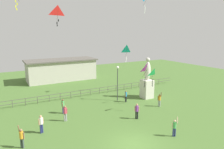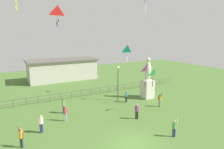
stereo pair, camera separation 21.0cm
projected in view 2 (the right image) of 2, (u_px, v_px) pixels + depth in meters
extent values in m
plane|color=#476B2D|center=(133.00, 145.00, 16.38)|extent=(80.00, 80.00, 0.00)
cube|color=beige|center=(147.00, 89.00, 28.08)|extent=(1.43, 1.43, 2.53)
ellipsoid|color=beige|center=(148.00, 71.00, 27.57)|extent=(0.90, 0.76, 2.57)
sphere|color=beige|center=(148.00, 60.00, 27.26)|extent=(0.56, 0.56, 0.56)
cylinder|color=#38383D|center=(118.00, 85.00, 26.74)|extent=(0.10, 0.10, 4.32)
sphere|color=white|center=(118.00, 67.00, 26.28)|extent=(0.36, 0.36, 0.36)
cylinder|color=#99999E|center=(160.00, 104.00, 24.79)|extent=(0.14, 0.14, 0.80)
cylinder|color=#99999E|center=(159.00, 103.00, 24.88)|extent=(0.14, 0.14, 0.80)
cylinder|color=orange|center=(160.00, 98.00, 24.70)|extent=(0.29, 0.29, 0.56)
sphere|color=brown|center=(160.00, 95.00, 24.62)|extent=(0.21, 0.21, 0.21)
cylinder|color=brown|center=(162.00, 95.00, 24.46)|extent=(0.17, 0.14, 0.54)
cylinder|color=brown|center=(158.00, 98.00, 24.82)|extent=(0.09, 0.09, 0.53)
cylinder|color=navy|center=(63.00, 110.00, 22.73)|extent=(0.14, 0.14, 0.83)
cylinder|color=navy|center=(64.00, 109.00, 22.89)|extent=(0.14, 0.14, 0.83)
cylinder|color=#4CB259|center=(63.00, 104.00, 22.67)|extent=(0.31, 0.31, 0.59)
sphere|color=brown|center=(63.00, 100.00, 22.59)|extent=(0.22, 0.22, 0.22)
cylinder|color=brown|center=(63.00, 104.00, 22.48)|extent=(0.09, 0.09, 0.56)
cylinder|color=brown|center=(63.00, 103.00, 22.88)|extent=(0.09, 0.09, 0.56)
cylinder|color=black|center=(126.00, 99.00, 26.44)|extent=(0.13, 0.13, 0.76)
cylinder|color=black|center=(127.00, 99.00, 26.55)|extent=(0.13, 0.13, 0.76)
cylinder|color=#268CBF|center=(126.00, 94.00, 26.37)|extent=(0.28, 0.28, 0.54)
sphere|color=#8C6647|center=(126.00, 92.00, 26.29)|extent=(0.20, 0.20, 0.20)
cylinder|color=#8C6647|center=(126.00, 95.00, 26.23)|extent=(0.08, 0.08, 0.51)
cylinder|color=#8C6647|center=(127.00, 94.00, 26.52)|extent=(0.08, 0.08, 0.51)
cylinder|color=#3F4C47|center=(21.00, 143.00, 15.94)|extent=(0.14, 0.14, 0.81)
cylinder|color=#3F4C47|center=(23.00, 143.00, 15.92)|extent=(0.14, 0.14, 0.81)
cylinder|color=orange|center=(21.00, 135.00, 15.79)|extent=(0.30, 0.30, 0.57)
sphere|color=#8C6647|center=(21.00, 130.00, 15.71)|extent=(0.22, 0.22, 0.22)
cylinder|color=#8C6647|center=(18.00, 128.00, 15.76)|extent=(0.17, 0.19, 0.55)
cylinder|color=#8C6647|center=(23.00, 135.00, 15.77)|extent=(0.09, 0.09, 0.54)
cylinder|color=black|center=(136.00, 115.00, 21.25)|extent=(0.14, 0.14, 0.84)
cylinder|color=black|center=(138.00, 115.00, 21.24)|extent=(0.14, 0.14, 0.84)
cylinder|color=purple|center=(137.00, 109.00, 21.10)|extent=(0.31, 0.31, 0.60)
sphere|color=tan|center=(137.00, 105.00, 21.02)|extent=(0.23, 0.23, 0.23)
cylinder|color=tan|center=(135.00, 109.00, 21.13)|extent=(0.09, 0.09, 0.57)
cylinder|color=tan|center=(139.00, 109.00, 21.09)|extent=(0.09, 0.09, 0.57)
cylinder|color=navy|center=(175.00, 133.00, 17.60)|extent=(0.13, 0.13, 0.78)
cylinder|color=navy|center=(173.00, 133.00, 17.60)|extent=(0.13, 0.13, 0.78)
cylinder|color=#4CB259|center=(174.00, 125.00, 17.46)|extent=(0.28, 0.28, 0.55)
sphere|color=beige|center=(175.00, 121.00, 17.39)|extent=(0.21, 0.21, 0.21)
cylinder|color=beige|center=(177.00, 120.00, 17.32)|extent=(0.18, 0.23, 0.53)
cylinder|color=beige|center=(172.00, 126.00, 17.47)|extent=(0.09, 0.09, 0.52)
cylinder|color=#99999E|center=(65.00, 117.00, 20.75)|extent=(0.14, 0.14, 0.84)
cylinder|color=#99999E|center=(66.00, 117.00, 20.79)|extent=(0.14, 0.14, 0.84)
cylinder|color=#D83F59|center=(65.00, 110.00, 20.62)|extent=(0.31, 0.31, 0.59)
sphere|color=#8C6647|center=(65.00, 107.00, 20.54)|extent=(0.22, 0.22, 0.22)
cylinder|color=#8C6647|center=(63.00, 105.00, 20.52)|extent=(0.14, 0.21, 0.57)
cylinder|color=#8C6647|center=(67.00, 111.00, 20.68)|extent=(0.09, 0.09, 0.56)
cylinder|color=navy|center=(41.00, 129.00, 18.25)|extent=(0.15, 0.15, 0.86)
cylinder|color=navy|center=(42.00, 128.00, 18.38)|extent=(0.15, 0.15, 0.86)
cylinder|color=white|center=(41.00, 121.00, 18.17)|extent=(0.31, 0.31, 0.61)
sphere|color=tan|center=(40.00, 116.00, 18.08)|extent=(0.23, 0.23, 0.23)
cylinder|color=tan|center=(39.00, 122.00, 18.01)|extent=(0.09, 0.09, 0.57)
cylinder|color=tan|center=(43.00, 120.00, 18.33)|extent=(0.09, 0.09, 0.57)
pyramid|color=red|center=(58.00, 10.00, 18.02)|extent=(1.19, 0.58, 0.88)
cylinder|color=#4C381E|center=(58.00, 16.00, 18.21)|extent=(0.09, 0.30, 0.88)
cube|color=black|center=(58.00, 20.00, 18.35)|extent=(0.10, 0.03, 0.21)
cube|color=black|center=(57.00, 23.00, 18.25)|extent=(0.08, 0.05, 0.20)
cube|color=black|center=(57.00, 25.00, 18.30)|extent=(0.11, 0.05, 0.21)
pyramid|color=#B22DB2|center=(148.00, 69.00, 24.37)|extent=(0.90, 0.95, 1.18)
cylinder|color=#4C381E|center=(146.00, 73.00, 24.78)|extent=(0.19, 0.79, 1.18)
cube|color=black|center=(146.00, 78.00, 24.97)|extent=(0.08, 0.02, 0.20)
cube|color=black|center=(145.00, 80.00, 24.96)|extent=(0.12, 0.04, 0.21)
cube|color=black|center=(145.00, 81.00, 25.00)|extent=(0.09, 0.02, 0.20)
cube|color=black|center=(145.00, 83.00, 25.01)|extent=(0.11, 0.01, 0.21)
cube|color=black|center=(145.00, 85.00, 25.03)|extent=(0.11, 0.02, 0.21)
cube|color=black|center=(145.00, 87.00, 25.06)|extent=(0.09, 0.04, 0.20)
pyramid|color=#1EB759|center=(155.00, 73.00, 22.05)|extent=(1.07, 0.65, 0.84)
cylinder|color=#4C381E|center=(153.00, 76.00, 22.29)|extent=(0.11, 0.44, 0.84)
cube|color=black|center=(153.00, 80.00, 22.42)|extent=(0.08, 0.04, 0.20)
cube|color=black|center=(153.00, 82.00, 22.40)|extent=(0.09, 0.03, 0.20)
cube|color=black|center=(153.00, 84.00, 22.44)|extent=(0.09, 0.03, 0.20)
cube|color=black|center=(153.00, 86.00, 22.50)|extent=(0.10, 0.01, 0.21)
cube|color=yellow|center=(16.00, 1.00, 17.84)|extent=(0.09, 0.02, 0.20)
cube|color=yellow|center=(17.00, 4.00, 17.98)|extent=(0.09, 0.04, 0.20)
cube|color=yellow|center=(16.00, 7.00, 17.90)|extent=(0.10, 0.02, 0.21)
cube|color=yellow|center=(17.00, 9.00, 17.99)|extent=(0.10, 0.02, 0.20)
pyramid|color=#19B2B2|center=(128.00, 49.00, 29.57)|extent=(1.20, 0.90, 1.18)
cylinder|color=#4C381E|center=(127.00, 53.00, 29.98)|extent=(0.20, 0.59, 1.19)
cube|color=white|center=(127.00, 57.00, 30.11)|extent=(0.11, 0.02, 0.21)
cube|color=white|center=(127.00, 58.00, 30.21)|extent=(0.08, 0.02, 0.20)
cube|color=white|center=(127.00, 60.00, 30.25)|extent=(0.09, 0.03, 0.20)
cube|color=white|center=(127.00, 62.00, 30.18)|extent=(0.12, 0.03, 0.21)
cylinder|color=#4C381E|center=(146.00, 2.00, 26.77)|extent=(0.39, 0.42, 0.99)
cube|color=white|center=(146.00, 5.00, 26.78)|extent=(0.11, 0.04, 0.21)
cube|color=white|center=(146.00, 7.00, 26.91)|extent=(0.10, 0.03, 0.20)
cube|color=white|center=(146.00, 9.00, 26.94)|extent=(0.10, 0.02, 0.21)
cube|color=white|center=(146.00, 11.00, 26.98)|extent=(0.08, 0.05, 0.20)
cube|color=white|center=(145.00, 12.00, 26.96)|extent=(0.11, 0.04, 0.21)
cylinder|color=#4C4742|center=(0.00, 106.00, 23.91)|extent=(0.06, 0.06, 0.95)
cylinder|color=#4C4742|center=(13.00, 104.00, 24.59)|extent=(0.06, 0.06, 0.95)
cylinder|color=#4C4742|center=(26.00, 102.00, 25.28)|extent=(0.06, 0.06, 0.95)
cylinder|color=#4C4742|center=(38.00, 100.00, 25.95)|extent=(0.06, 0.06, 0.95)
cylinder|color=#4C4742|center=(50.00, 98.00, 26.65)|extent=(0.06, 0.06, 0.95)
cylinder|color=#4C4742|center=(61.00, 97.00, 27.32)|extent=(0.06, 0.06, 0.95)
cylinder|color=#4C4742|center=(71.00, 95.00, 28.02)|extent=(0.06, 0.06, 0.95)
cylinder|color=#4C4742|center=(81.00, 93.00, 28.70)|extent=(0.06, 0.06, 0.95)
cylinder|color=#4C4742|center=(91.00, 92.00, 29.38)|extent=(0.06, 0.06, 0.95)
cylinder|color=#4C4742|center=(100.00, 91.00, 30.07)|extent=(0.06, 0.06, 0.95)
cylinder|color=#4C4742|center=(109.00, 89.00, 30.75)|extent=(0.06, 0.06, 0.95)
cylinder|color=#4C4742|center=(117.00, 88.00, 31.42)|extent=(0.06, 0.06, 0.95)
cylinder|color=#4C4742|center=(125.00, 87.00, 32.12)|extent=(0.06, 0.06, 0.95)
cylinder|color=#4C4742|center=(132.00, 86.00, 32.78)|extent=(0.06, 0.06, 0.95)
cylinder|color=#4C4742|center=(140.00, 85.00, 33.48)|extent=(0.06, 0.06, 0.95)
cylinder|color=#4C4742|center=(147.00, 84.00, 34.16)|extent=(0.06, 0.06, 0.95)
cylinder|color=#4C4742|center=(153.00, 83.00, 34.83)|extent=(0.06, 0.06, 0.95)
cylinder|color=#4C4742|center=(160.00, 82.00, 35.53)|extent=(0.06, 0.06, 0.95)
cube|color=#4C4742|center=(76.00, 91.00, 28.22)|extent=(36.00, 0.05, 0.05)
cube|color=#4C4742|center=(76.00, 94.00, 28.31)|extent=(36.00, 0.05, 0.05)
cube|color=#B7B2A3|center=(63.00, 70.00, 39.05)|extent=(12.39, 4.89, 3.72)
cube|color=#59544C|center=(62.00, 60.00, 38.66)|extent=(12.99, 5.49, 0.24)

